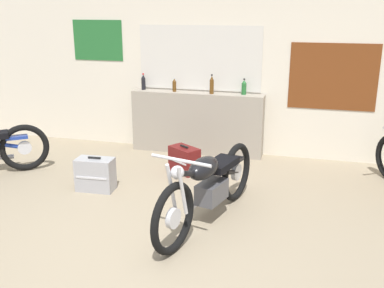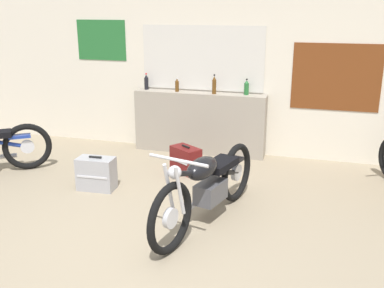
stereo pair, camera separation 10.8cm
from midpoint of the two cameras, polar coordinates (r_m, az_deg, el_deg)
ground_plane at (r=4.40m, az=-7.34°, el=-13.82°), size 24.00×24.00×0.00m
wall_back at (r=7.04m, az=2.76°, el=10.15°), size 10.00×0.07×2.80m
sill_counter at (r=7.11m, az=0.20°, el=2.70°), size 2.09×0.28×0.97m
bottle_leftmost at (r=7.29m, az=-6.61°, el=7.78°), size 0.07×0.07×0.26m
bottle_left_center at (r=7.08m, az=-2.70°, el=7.45°), size 0.06×0.06×0.22m
bottle_center at (r=6.89m, az=2.07°, el=7.48°), size 0.06×0.06×0.30m
bottle_right_center at (r=6.87m, az=6.17°, el=7.15°), size 0.07×0.07×0.24m
motorcycle_black at (r=4.79m, az=1.47°, el=-5.24°), size 0.77×2.07×0.90m
hard_case_silver at (r=5.85m, az=-12.68°, el=-3.79°), size 0.48×0.29×0.44m
hard_case_darkred at (r=6.32m, az=-1.47°, el=-2.01°), size 0.50×0.45×0.39m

